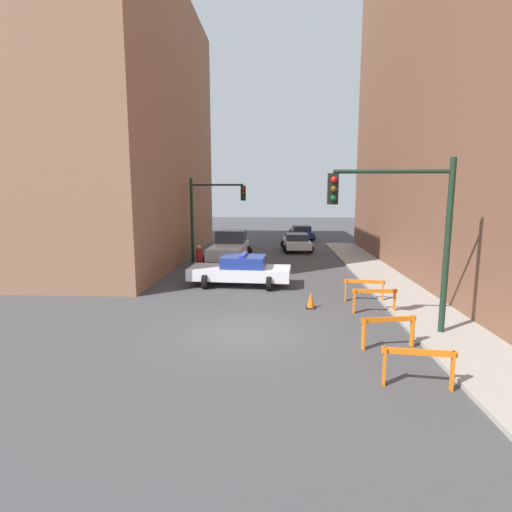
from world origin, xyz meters
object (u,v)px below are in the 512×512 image
barrier_front (418,361)px  traffic_light_far (209,208)px  barrier_back (374,297)px  parked_car_near (297,242)px  traffic_cone (311,300)px  barrier_mid (389,327)px  pedestrian_crossing (199,260)px  white_truck (230,247)px  parked_car_mid (301,232)px  police_car (241,270)px  traffic_light_near (409,220)px  barrier_corner (364,287)px

barrier_front → traffic_light_far: bearing=114.6°
barrier_back → traffic_light_far: bearing=126.5°
traffic_light_far → barrier_front: 17.80m
parked_car_near → traffic_cone: size_ratio=6.69×
traffic_light_far → traffic_cone: size_ratio=7.93×
parked_car_near → barrier_mid: (1.64, -19.07, -0.06)m
barrier_front → pedestrian_crossing: bearing=121.5°
white_truck → parked_car_mid: size_ratio=1.24×
police_car → parked_car_near: size_ratio=1.10×
traffic_light_near → barrier_back: traffic_light_near is taller
police_car → white_truck: bearing=15.1°
barrier_back → white_truck: bearing=120.7°
barrier_mid → traffic_cone: (-1.83, 3.84, -0.30)m
barrier_mid → parked_car_near: bearing=94.9°
parked_car_near → barrier_corner: (2.00, -14.24, -0.06)m
pedestrian_crossing → barrier_front: size_ratio=1.04×
traffic_cone → traffic_light_near: bearing=-47.0°
white_truck → barrier_mid: size_ratio=3.46×
traffic_light_near → police_car: traffic_light_near is taller
white_truck → pedestrian_crossing: 5.00m
traffic_light_near → parked_car_mid: 25.75m
pedestrian_crossing → barrier_mid: pedestrian_crossing is taller
white_truck → pedestrian_crossing: white_truck is taller
barrier_front → traffic_light_near: bearing=78.3°
barrier_mid → barrier_corner: size_ratio=0.99×
traffic_light_far → white_truck: traffic_light_far is taller
police_car → barrier_front: size_ratio=3.02×
white_truck → barrier_front: size_ratio=3.42×
barrier_mid → barrier_corner: (0.36, 4.84, 0.00)m
traffic_cone → traffic_light_far: bearing=119.1°
pedestrian_crossing → barrier_back: pedestrian_crossing is taller
traffic_light_far → white_truck: (1.16, 0.64, -2.49)m
traffic_light_far → traffic_cone: (5.47, -9.83, -3.08)m
traffic_light_far → barrier_mid: traffic_light_far is taller
parked_car_mid → barrier_back: (1.24, -23.36, -0.06)m
police_car → white_truck: 6.98m
police_car → traffic_light_near: bearing=-134.8°
barrier_front → barrier_mid: size_ratio=1.01×
traffic_light_far → barrier_front: traffic_light_far is taller
parked_car_mid → traffic_cone: parked_car_mid is taller
barrier_front → white_truck: bearing=110.4°
barrier_front → barrier_back: (0.37, 5.60, 0.00)m
traffic_light_near → traffic_cone: size_ratio=7.93×
white_truck → traffic_cone: (4.31, -10.46, -0.59)m
traffic_light_far → parked_car_near: 8.29m
barrier_corner → barrier_back: bearing=-88.7°
traffic_light_far → barrier_back: (7.69, -10.38, -2.78)m
traffic_light_near → pedestrian_crossing: bearing=133.5°
traffic_light_far → barrier_back: bearing=-53.5°
traffic_light_far → police_car: traffic_light_far is taller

